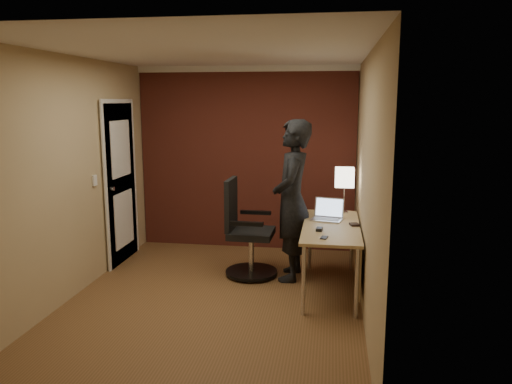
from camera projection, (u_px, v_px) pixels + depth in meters
room at (220, 153)px, 6.49m from camera, size 4.00×4.00×4.00m
desk at (338, 237)px, 5.34m from camera, size 0.60×1.50×0.73m
desk_lamp at (345, 178)px, 5.85m from camera, size 0.22×0.22×0.54m
laptop at (328, 214)px, 5.58m from camera, size 0.38×0.32×0.23m
mouse at (319, 229)px, 5.10m from camera, size 0.07×0.11×0.03m
phone at (324, 238)px, 4.83m from camera, size 0.08×0.12×0.01m
wallet at (354, 224)px, 5.31m from camera, size 0.12×0.13×0.02m
office_chair at (245, 234)px, 5.84m from camera, size 0.61×0.63×1.13m
person at (292, 201)px, 5.68m from camera, size 0.46×0.68×1.84m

